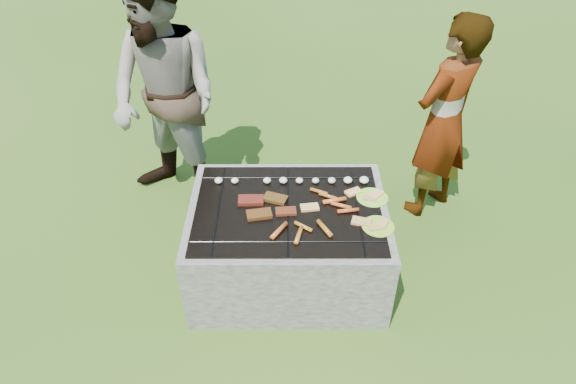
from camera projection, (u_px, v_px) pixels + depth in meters
name	position (u px, v px, depth m)	size (l,w,h in m)	color
lawn	(288.00, 272.00, 3.71)	(60.00, 60.00, 0.00)	#234511
fire_pit	(288.00, 244.00, 3.53)	(1.30, 1.00, 0.62)	#A39A90
mushrooms	(302.00, 180.00, 3.52)	(1.06, 0.06, 0.04)	white
pork_slabs	(265.00, 205.00, 3.32)	(0.38, 0.29, 0.02)	maroon
sausages	(318.00, 216.00, 3.24)	(0.57, 0.54, 0.03)	orange
bread_on_grate	(342.00, 208.00, 3.31)	(0.45, 0.41, 0.02)	#FAD980
plate_far	(372.00, 198.00, 3.41)	(0.27, 0.27, 0.03)	#CEFF3C
plate_near	(378.00, 226.00, 3.19)	(0.26, 0.26, 0.03)	#C1E136
cook	(444.00, 121.00, 3.79)	(0.59, 0.39, 1.62)	gray
bystander	(166.00, 99.00, 3.78)	(0.92, 0.72, 1.89)	#A59489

